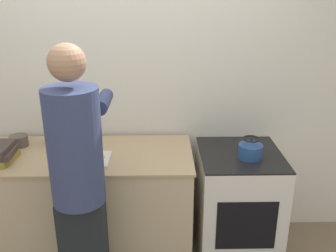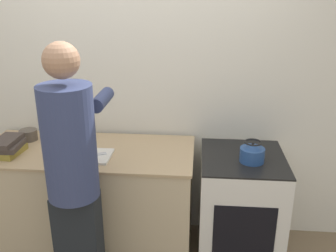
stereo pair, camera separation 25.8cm
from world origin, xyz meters
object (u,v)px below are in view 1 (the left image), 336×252
object	(u,v)px
kettle	(250,149)
person	(78,179)
knife	(87,159)
oven	(237,205)
canister_jar	(57,133)
bowl_prep	(19,141)
cutting_board	(83,160)

from	to	relation	value
kettle	person	bearing A→B (deg)	-158.21
knife	oven	bearing A→B (deg)	-14.56
kettle	canister_jar	world-z (taller)	canister_jar
knife	bowl_prep	world-z (taller)	bowl_prep
cutting_board	canister_jar	world-z (taller)	canister_jar
canister_jar	oven	bearing A→B (deg)	-7.47
cutting_board	bowl_prep	xyz separation A→B (m)	(-0.55, 0.27, 0.03)
canister_jar	bowl_prep	bearing A→B (deg)	-176.52
person	canister_jar	distance (m)	0.77
oven	bowl_prep	size ratio (longest dim) A/B	6.37
bowl_prep	person	bearing A→B (deg)	-49.04
kettle	oven	bearing A→B (deg)	123.24
cutting_board	canister_jar	bearing A→B (deg)	130.91
cutting_board	bowl_prep	size ratio (longest dim) A/B	2.68
oven	bowl_prep	xyz separation A→B (m)	(-1.69, 0.16, 0.49)
person	kettle	bearing A→B (deg)	21.79
knife	kettle	size ratio (longest dim) A/B	1.38
oven	person	size ratio (longest dim) A/B	0.50
person	bowl_prep	size ratio (longest dim) A/B	12.75
oven	canister_jar	distance (m)	1.51
kettle	bowl_prep	distance (m)	1.75
canister_jar	cutting_board	bearing A→B (deg)	-49.09
oven	canister_jar	size ratio (longest dim) A/B	4.68
kettle	bowl_prep	size ratio (longest dim) A/B	1.24
knife	kettle	distance (m)	1.16
knife	kettle	bearing A→B (deg)	-18.46
oven	knife	world-z (taller)	knife
oven	cutting_board	size ratio (longest dim) A/B	2.38
knife	bowl_prep	bearing A→B (deg)	132.11
person	bowl_prep	world-z (taller)	person
oven	person	bearing A→B (deg)	-154.08
knife	canister_jar	size ratio (longest dim) A/B	1.26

